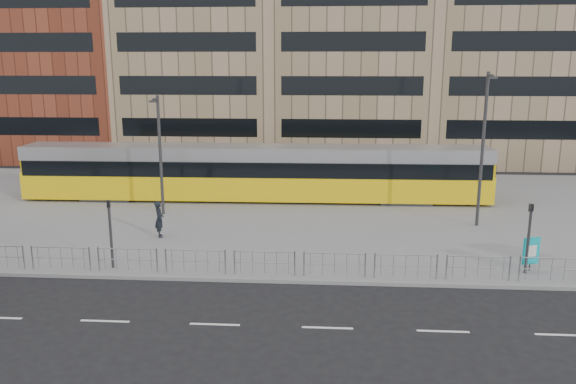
# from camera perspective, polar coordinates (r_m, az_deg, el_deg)

# --- Properties ---
(ground) EXTENTS (120.00, 120.00, 0.00)m
(ground) POSITION_cam_1_polar(r_m,az_deg,el_deg) (24.01, -0.84, -9.23)
(ground) COLOR black
(ground) RESTS_ON ground
(plaza) EXTENTS (64.00, 24.00, 0.15)m
(plaza) POSITION_cam_1_polar(r_m,az_deg,el_deg) (35.37, 0.72, -1.77)
(plaza) COLOR slate
(plaza) RESTS_ON ground
(kerb) EXTENTS (64.00, 0.25, 0.17)m
(kerb) POSITION_cam_1_polar(r_m,az_deg,el_deg) (24.03, -0.83, -9.02)
(kerb) COLOR gray
(kerb) RESTS_ON ground
(building_row) EXTENTS (70.40, 18.40, 31.20)m
(building_row) POSITION_cam_1_polar(r_m,az_deg,el_deg) (56.56, 3.67, 16.84)
(building_row) COLOR brown
(building_row) RESTS_ON ground
(pedestrian_barrier) EXTENTS (32.07, 0.07, 1.10)m
(pedestrian_barrier) POSITION_cam_1_polar(r_m,az_deg,el_deg) (24.06, 4.04, -6.71)
(pedestrian_barrier) COLOR #989BA1
(pedestrian_barrier) RESTS_ON plaza
(road_markings) EXTENTS (62.00, 0.12, 0.01)m
(road_markings) POSITION_cam_1_polar(r_m,az_deg,el_deg) (20.31, 1.12, -13.54)
(road_markings) COLOR white
(road_markings) RESTS_ON ground
(tram) EXTENTS (30.68, 3.38, 3.61)m
(tram) POSITION_cam_1_polar(r_m,az_deg,el_deg) (37.31, -3.36, 1.96)
(tram) COLOR yellow
(tram) RESTS_ON plaza
(ad_panel) EXTENTS (0.80, 0.31, 1.53)m
(ad_panel) POSITION_cam_1_polar(r_m,az_deg,el_deg) (26.83, 23.46, -5.55)
(ad_panel) COLOR #2D2D30
(ad_panel) RESTS_ON plaza
(pedestrian) EXTENTS (0.68, 0.82, 1.93)m
(pedestrian) POSITION_cam_1_polar(r_m,az_deg,el_deg) (30.11, -12.94, -2.69)
(pedestrian) COLOR black
(pedestrian) RESTS_ON plaza
(traffic_light_west) EXTENTS (0.21, 0.23, 3.10)m
(traffic_light_west) POSITION_cam_1_polar(r_m,az_deg,el_deg) (25.90, -17.63, -3.21)
(traffic_light_west) COLOR #2D2D30
(traffic_light_west) RESTS_ON plaza
(traffic_light_east) EXTENTS (0.23, 0.25, 3.10)m
(traffic_light_east) POSITION_cam_1_polar(r_m,az_deg,el_deg) (26.18, 23.31, -3.51)
(traffic_light_east) COLOR #2D2D30
(traffic_light_east) RESTS_ON plaza
(lamp_post_west) EXTENTS (0.45, 1.04, 7.11)m
(lamp_post_west) POSITION_cam_1_polar(r_m,az_deg,el_deg) (34.00, -12.89, 4.18)
(lamp_post_west) COLOR #2D2D30
(lamp_post_west) RESTS_ON plaza
(lamp_post_east) EXTENTS (0.45, 1.04, 8.48)m
(lamp_post_east) POSITION_cam_1_polar(r_m,az_deg,el_deg) (32.42, 19.22, 4.62)
(lamp_post_east) COLOR #2D2D30
(lamp_post_east) RESTS_ON plaza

